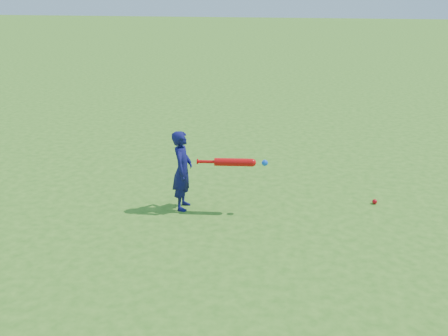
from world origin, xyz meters
name	(u,v)px	position (x,y,z in m)	size (l,w,h in m)	color
ground	(144,187)	(0.00, 0.00, 0.00)	(80.00, 80.00, 0.00)	#38751B
child	(182,170)	(0.69, -0.55, 0.49)	(0.36, 0.23, 0.98)	#10114F
ground_ball_red	(375,202)	(3.03, -0.02, 0.03)	(0.06, 0.06, 0.06)	red
bat_swing	(236,162)	(1.34, -0.53, 0.63)	(0.83, 0.16, 0.09)	red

